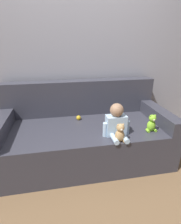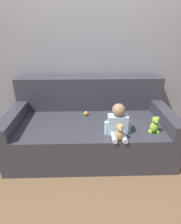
{
  "view_description": "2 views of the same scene",
  "coord_description": "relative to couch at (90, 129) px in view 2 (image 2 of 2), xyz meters",
  "views": [
    {
      "loc": [
        -0.29,
        -1.93,
        1.46
      ],
      "look_at": [
        0.06,
        -0.07,
        0.68
      ],
      "focal_mm": 28.0,
      "sensor_mm": 36.0,
      "label": 1
    },
    {
      "loc": [
        -0.05,
        -2.01,
        1.58
      ],
      "look_at": [
        0.0,
        -0.06,
        0.64
      ],
      "focal_mm": 28.0,
      "sensor_mm": 36.0,
      "label": 2
    }
  ],
  "objects": [
    {
      "name": "teddy_bear_brown",
      "position": [
        0.3,
        -0.5,
        0.25
      ],
      "size": [
        0.12,
        0.09,
        0.21
      ],
      "color": "tan",
      "rests_on": "couch"
    },
    {
      "name": "ground_plane",
      "position": [
        0.0,
        -0.06,
        -0.32
      ],
      "size": [
        12.0,
        12.0,
        0.0
      ],
      "primitive_type": "plane",
      "color": "brown"
    },
    {
      "name": "plush_toy_side",
      "position": [
        0.73,
        -0.35,
        0.25
      ],
      "size": [
        0.12,
        0.09,
        0.21
      ],
      "color": "#8CD133",
      "rests_on": "couch"
    },
    {
      "name": "wall_back",
      "position": [
        0.0,
        0.51,
        0.98
      ],
      "size": [
        8.0,
        0.05,
        2.6
      ],
      "color": "#93939E",
      "rests_on": "ground_plane"
    },
    {
      "name": "person_baby",
      "position": [
        0.3,
        -0.36,
        0.31
      ],
      "size": [
        0.3,
        0.29,
        0.37
      ],
      "color": "silver",
      "rests_on": "couch"
    },
    {
      "name": "toy_ball",
      "position": [
        -0.06,
        0.11,
        0.18
      ],
      "size": [
        0.06,
        0.06,
        0.06
      ],
      "color": "gold",
      "rests_on": "couch"
    },
    {
      "name": "couch",
      "position": [
        0.0,
        0.0,
        0.0
      ],
      "size": [
        2.08,
        0.98,
        0.96
      ],
      "color": "#383842",
      "rests_on": "ground_plane"
    }
  ]
}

